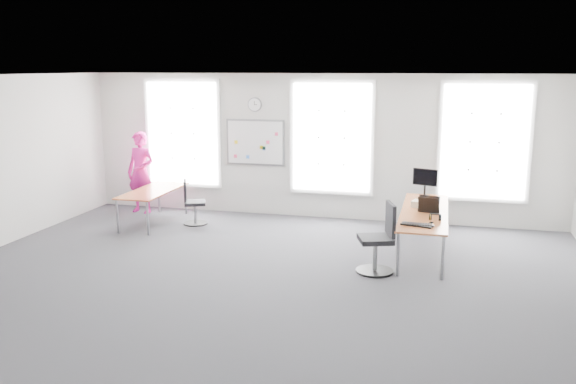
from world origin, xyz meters
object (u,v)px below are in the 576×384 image
(chair_right, at_px, (380,242))
(chair_left, at_px, (192,205))
(desk_right, at_px, (424,214))
(monitor, at_px, (425,180))
(headphones, at_px, (435,217))
(person, at_px, (141,172))
(keyboard, at_px, (417,225))
(desk_left, at_px, (153,193))

(chair_right, height_order, chair_left, chair_right)
(desk_right, bearing_deg, monitor, 92.07)
(headphones, bearing_deg, person, 153.05)
(chair_left, distance_m, keyboard, 4.85)
(desk_left, xyz_separation_m, headphones, (5.57, -1.24, 0.13))
(desk_right, distance_m, desk_left, 5.43)
(person, bearing_deg, headphones, -9.18)
(person, bearing_deg, desk_left, -40.82)
(chair_right, bearing_deg, keyboard, 97.15)
(chair_right, xyz_separation_m, headphones, (0.80, 0.68, 0.28))
(person, xyz_separation_m, keyboard, (5.99, -2.45, -0.16))
(desk_left, distance_m, chair_left, 0.84)
(headphones, bearing_deg, keyboard, -130.69)
(desk_right, bearing_deg, chair_left, 170.96)
(desk_left, xyz_separation_m, chair_right, (4.77, -1.91, -0.15))
(desk_right, distance_m, person, 6.24)
(keyboard, bearing_deg, desk_left, 178.88)
(keyboard, bearing_deg, chair_left, 174.85)
(chair_right, xyz_separation_m, monitor, (0.58, 2.51, 0.55))
(desk_right, distance_m, keyboard, 1.03)
(desk_left, bearing_deg, chair_right, -21.85)
(chair_right, relative_size, person, 0.62)
(chair_right, height_order, keyboard, chair_right)
(desk_right, height_order, chair_right, chair_right)
(chair_right, distance_m, chair_left, 4.45)
(desk_left, relative_size, keyboard, 3.84)
(headphones, xyz_separation_m, monitor, (-0.22, 1.84, 0.27))
(monitor, bearing_deg, chair_right, -84.95)
(chair_left, xyz_separation_m, keyboard, (4.51, -1.76, 0.32))
(desk_right, height_order, desk_left, desk_right)
(keyboard, distance_m, monitor, 2.27)
(chair_left, bearing_deg, desk_left, 74.76)
(desk_left, height_order, monitor, monitor)
(chair_right, height_order, headphones, chair_right)
(chair_left, xyz_separation_m, headphones, (4.77, -1.34, 0.36))
(chair_right, distance_m, headphones, 1.09)
(keyboard, bearing_deg, desk_right, 101.82)
(desk_left, xyz_separation_m, keyboard, (5.31, -1.65, 0.09))
(keyboard, height_order, monitor, monitor)
(chair_left, relative_size, headphones, 4.72)
(desk_right, bearing_deg, headphones, -73.69)
(desk_right, xyz_separation_m, monitor, (-0.04, 1.22, 0.37))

